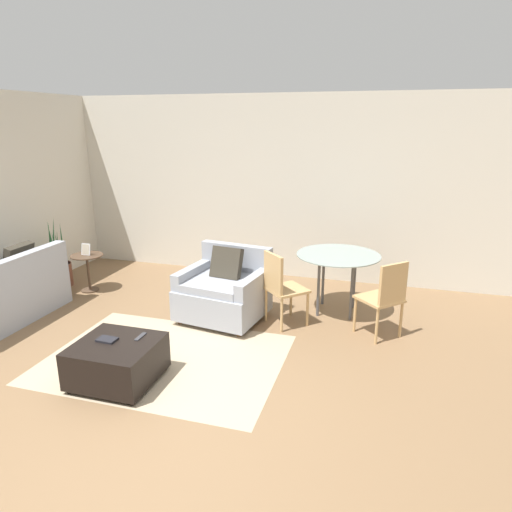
{
  "coord_description": "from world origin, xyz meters",
  "views": [
    {
      "loc": [
        1.91,
        -2.94,
        2.35
      ],
      "look_at": [
        0.39,
        2.25,
        0.75
      ],
      "focal_mm": 32.0,
      "sensor_mm": 36.0,
      "label": 1
    }
  ],
  "objects_px": {
    "tv_remote_primary": "(140,337)",
    "dining_chair_near_right": "(385,295)",
    "side_table": "(88,265)",
    "dining_chair_near_left": "(281,284)",
    "ottoman": "(117,360)",
    "armchair": "(224,291)",
    "book_stack": "(107,340)",
    "dining_table": "(338,262)",
    "potted_plant": "(59,270)",
    "picture_frame": "(86,249)"
  },
  "relations": [
    {
      "from": "tv_remote_primary",
      "to": "dining_chair_near_right",
      "type": "height_order",
      "value": "dining_chair_near_right"
    },
    {
      "from": "side_table",
      "to": "dining_chair_near_left",
      "type": "relative_size",
      "value": 0.6
    },
    {
      "from": "ottoman",
      "to": "tv_remote_primary",
      "type": "distance_m",
      "value": 0.3
    },
    {
      "from": "armchair",
      "to": "tv_remote_primary",
      "type": "height_order",
      "value": "armchair"
    },
    {
      "from": "armchair",
      "to": "ottoman",
      "type": "bearing_deg",
      "value": -105.5
    },
    {
      "from": "book_stack",
      "to": "dining_table",
      "type": "height_order",
      "value": "dining_table"
    },
    {
      "from": "ottoman",
      "to": "dining_table",
      "type": "xyz_separation_m",
      "value": [
        1.76,
        2.23,
        0.45
      ]
    },
    {
      "from": "potted_plant",
      "to": "dining_table",
      "type": "height_order",
      "value": "potted_plant"
    },
    {
      "from": "dining_table",
      "to": "picture_frame",
      "type": "bearing_deg",
      "value": -176.04
    },
    {
      "from": "side_table",
      "to": "dining_chair_near_left",
      "type": "xyz_separation_m",
      "value": [
        2.91,
        -0.35,
        0.14
      ]
    },
    {
      "from": "potted_plant",
      "to": "picture_frame",
      "type": "xyz_separation_m",
      "value": [
        0.57,
        -0.07,
        0.38
      ]
    },
    {
      "from": "potted_plant",
      "to": "picture_frame",
      "type": "distance_m",
      "value": 0.68
    },
    {
      "from": "book_stack",
      "to": "tv_remote_primary",
      "type": "distance_m",
      "value": 0.3
    },
    {
      "from": "ottoman",
      "to": "tv_remote_primary",
      "type": "bearing_deg",
      "value": 47.13
    },
    {
      "from": "ottoman",
      "to": "dining_chair_near_left",
      "type": "distance_m",
      "value": 2.04
    },
    {
      "from": "picture_frame",
      "to": "dining_table",
      "type": "height_order",
      "value": "dining_table"
    },
    {
      "from": "potted_plant",
      "to": "dining_table",
      "type": "relative_size",
      "value": 0.99
    },
    {
      "from": "picture_frame",
      "to": "dining_chair_near_left",
      "type": "distance_m",
      "value": 2.93
    },
    {
      "from": "dining_table",
      "to": "dining_chair_near_right",
      "type": "bearing_deg",
      "value": -45.0
    },
    {
      "from": "book_stack",
      "to": "tv_remote_primary",
      "type": "height_order",
      "value": "book_stack"
    },
    {
      "from": "armchair",
      "to": "dining_chair_near_left",
      "type": "distance_m",
      "value": 0.73
    },
    {
      "from": "potted_plant",
      "to": "dining_chair_near_right",
      "type": "xyz_separation_m",
      "value": [
        4.66,
        -0.42,
        0.28
      ]
    },
    {
      "from": "ottoman",
      "to": "picture_frame",
      "type": "bearing_deg",
      "value": 131.12
    },
    {
      "from": "ottoman",
      "to": "book_stack",
      "type": "xyz_separation_m",
      "value": [
        -0.1,
        0.02,
        0.19
      ]
    },
    {
      "from": "book_stack",
      "to": "dining_chair_near_right",
      "type": "distance_m",
      "value": 2.94
    },
    {
      "from": "book_stack",
      "to": "ottoman",
      "type": "bearing_deg",
      "value": -11.57
    },
    {
      "from": "picture_frame",
      "to": "tv_remote_primary",
      "type": "bearing_deg",
      "value": -43.78
    },
    {
      "from": "picture_frame",
      "to": "dining_chair_near_left",
      "type": "bearing_deg",
      "value": -6.89
    },
    {
      "from": "tv_remote_primary",
      "to": "picture_frame",
      "type": "xyz_separation_m",
      "value": [
        -1.9,
        1.82,
        0.22
      ]
    },
    {
      "from": "book_stack",
      "to": "dining_chair_near_left",
      "type": "relative_size",
      "value": 0.2
    },
    {
      "from": "picture_frame",
      "to": "book_stack",
      "type": "bearing_deg",
      "value": -50.27
    },
    {
      "from": "tv_remote_primary",
      "to": "potted_plant",
      "type": "height_order",
      "value": "potted_plant"
    },
    {
      "from": "tv_remote_primary",
      "to": "book_stack",
      "type": "bearing_deg",
      "value": -149.76
    },
    {
      "from": "book_stack",
      "to": "side_table",
      "type": "bearing_deg",
      "value": 129.73
    },
    {
      "from": "ottoman",
      "to": "side_table",
      "type": "relative_size",
      "value": 1.37
    },
    {
      "from": "dining_chair_near_right",
      "to": "side_table",
      "type": "bearing_deg",
      "value": 175.1
    },
    {
      "from": "side_table",
      "to": "picture_frame",
      "type": "xyz_separation_m",
      "value": [
        0.0,
        0.0,
        0.24
      ]
    },
    {
      "from": "dining_table",
      "to": "dining_chair_near_left",
      "type": "distance_m",
      "value": 0.85
    },
    {
      "from": "armchair",
      "to": "dining_chair_near_right",
      "type": "bearing_deg",
      "value": -0.37
    },
    {
      "from": "dining_table",
      "to": "dining_chair_near_right",
      "type": "distance_m",
      "value": 0.85
    },
    {
      "from": "side_table",
      "to": "dining_table",
      "type": "distance_m",
      "value": 3.52
    },
    {
      "from": "ottoman",
      "to": "picture_frame",
      "type": "distance_m",
      "value": 2.67
    },
    {
      "from": "dining_chair_near_right",
      "to": "ottoman",
      "type": "bearing_deg",
      "value": -145.15
    },
    {
      "from": "potted_plant",
      "to": "armchair",
      "type": "bearing_deg",
      "value": -8.32
    },
    {
      "from": "ottoman",
      "to": "side_table",
      "type": "bearing_deg",
      "value": 131.12
    },
    {
      "from": "side_table",
      "to": "dining_chair_near_left",
      "type": "bearing_deg",
      "value": -6.89
    },
    {
      "from": "side_table",
      "to": "armchair",
      "type": "bearing_deg",
      "value": -8.77
    },
    {
      "from": "armchair",
      "to": "side_table",
      "type": "height_order",
      "value": "armchair"
    },
    {
      "from": "armchair",
      "to": "picture_frame",
      "type": "relative_size",
      "value": 6.5
    },
    {
      "from": "dining_chair_near_left",
      "to": "dining_chair_near_right",
      "type": "distance_m",
      "value": 1.19
    }
  ]
}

